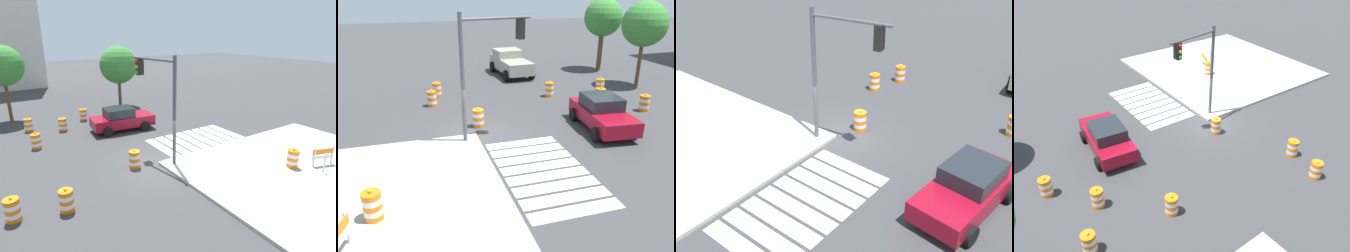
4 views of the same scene
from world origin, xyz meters
TOP-DOWN VIEW (x-y plane):
  - ground_plane at (0.00, 0.00)m, footprint 120.00×120.00m
  - sidewalk_corner at (6.00, -6.00)m, footprint 12.00×12.00m
  - crosswalk_stripes at (4.00, 1.80)m, footprint 5.85×3.20m
  - sports_car at (0.80, 6.20)m, footprint 4.46×2.46m
  - traffic_barrel_near_corner at (-0.79, 9.93)m, footprint 0.56×0.56m
  - traffic_barrel_crosswalk_end at (-4.80, 9.50)m, footprint 0.56×0.56m
  - traffic_barrel_median_near at (-2.77, 8.30)m, footprint 0.56×0.56m
  - traffic_barrel_median_far at (-6.95, -1.04)m, footprint 0.56×0.56m
  - traffic_barrel_far_curb at (-4.94, 5.90)m, footprint 0.56×0.56m
  - traffic_barrel_lane_center at (-5.13, -1.53)m, footprint 0.56×0.56m
  - traffic_barrel_opposite_curb at (-1.19, 0.39)m, footprint 0.56×0.56m
  - traffic_barrel_on_sidewalk at (5.37, -4.23)m, footprint 0.56×0.56m
  - construction_barricade at (6.76, -5.11)m, footprint 1.42×1.13m
  - traffic_light_pole at (0.41, 0.52)m, footprint 0.81×3.26m
  - street_tree_streetside_near at (-5.52, 12.92)m, footprint 3.03×3.03m
  - street_tree_streetside_mid at (3.60, 12.61)m, footprint 3.35×3.35m

SIDE VIEW (x-z plane):
  - ground_plane at x=0.00m, z-range 0.00..0.00m
  - crosswalk_stripes at x=4.00m, z-range 0.00..0.02m
  - sidewalk_corner at x=6.00m, z-range 0.00..0.15m
  - traffic_barrel_near_corner at x=-0.79m, z-range -0.06..0.96m
  - traffic_barrel_crosswalk_end at x=-4.80m, z-range -0.06..0.96m
  - traffic_barrel_median_near at x=-2.77m, z-range -0.06..0.96m
  - traffic_barrel_median_far at x=-6.95m, z-range -0.06..0.96m
  - traffic_barrel_far_curb at x=-4.94m, z-range -0.06..0.96m
  - traffic_barrel_lane_center at x=-5.13m, z-range -0.06..0.96m
  - traffic_barrel_opposite_curb at x=-1.19m, z-range -0.06..0.96m
  - traffic_barrel_on_sidewalk at x=5.37m, z-range 0.09..1.11m
  - construction_barricade at x=6.76m, z-range 0.22..1.22m
  - sports_car at x=0.80m, z-range 0.00..1.63m
  - street_tree_streetside_mid at x=3.60m, z-range 1.04..6.51m
  - traffic_light_pole at x=0.41m, z-range 1.16..6.66m
  - street_tree_streetside_near at x=-5.52m, z-range 1.36..7.14m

